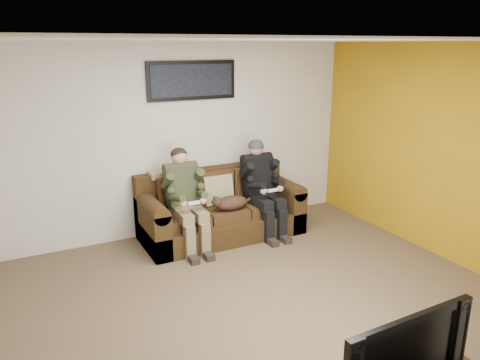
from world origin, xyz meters
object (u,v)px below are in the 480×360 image
person_right (261,182)px  cat (230,203)px  framed_poster (192,80)px  sofa (219,211)px  television (396,349)px  person_left (185,194)px

person_right → cat: (-0.53, -0.09, -0.19)m
cat → framed_poster: framed_poster is taller
sofa → person_right: bearing=-18.0°
person_right → television: 3.76m
sofa → person_left: bearing=-162.0°
framed_poster → television: size_ratio=1.24×
cat → sofa: bearing=96.2°
sofa → framed_poster: size_ratio=1.75×
person_left → person_right: size_ratio=0.99×
sofa → cat: sofa is taller
framed_poster → television: bearing=-94.4°
person_left → cat: (0.59, -0.09, -0.19)m
person_left → cat: 0.63m
sofa → television: television is taller
sofa → television: bearing=-97.8°
person_right → cat: bearing=-170.5°
person_right → television: person_right is taller
person_left → television: (0.04, -3.60, 0.01)m
person_left → cat: person_left is taller
person_left → framed_poster: size_ratio=1.03×
person_right → television: (-1.08, -3.60, 0.00)m
sofa → framed_poster: framed_poster is taller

